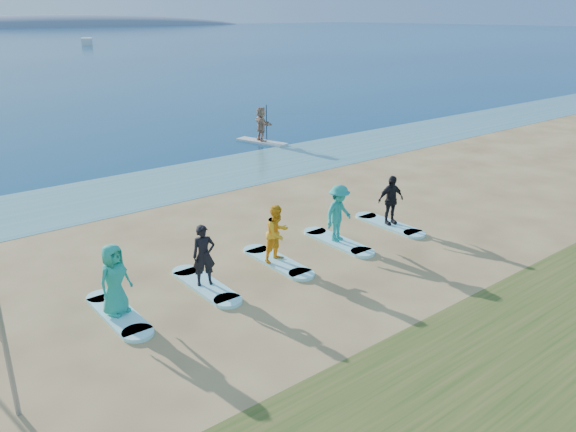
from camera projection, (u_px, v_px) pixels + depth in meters
ground at (335, 274)px, 15.04m from camera, size 600.00×600.00×0.00m
shallow_water at (157, 185)px, 22.73m from camera, size 600.00×600.00×0.00m
island_ridge at (72, 26)px, 290.87m from camera, size 220.00×56.00×18.00m
paddleboard at (262, 142)px, 30.18m from camera, size 1.47×3.08×0.12m
paddleboarder at (261, 124)px, 29.85m from camera, size 0.86×1.76×1.82m
boat_offshore_b at (87, 45)px, 121.82m from camera, size 3.93×5.63×1.47m
surfboard_0 at (118, 314)px, 12.95m from camera, size 0.70×2.20×0.09m
student_0 at (114, 279)px, 12.65m from camera, size 0.96×0.79×1.69m
surfboard_1 at (205, 285)px, 14.32m from camera, size 0.70×2.20×0.09m
student_1 at (204, 255)px, 14.04m from camera, size 0.67×0.55×1.59m
surfboard_2 at (277, 262)px, 15.69m from camera, size 0.70×2.20×0.09m
student_2 at (277, 233)px, 15.40m from camera, size 0.87×0.73×1.63m
surfboard_3 at (338, 242)px, 17.06m from camera, size 0.70×2.20×0.09m
student_3 at (339, 213)px, 16.74m from camera, size 1.24×0.86×1.75m
surfboard_4 at (389, 225)px, 18.42m from camera, size 0.70×2.20×0.09m
student_4 at (391, 200)px, 18.13m from camera, size 1.01×0.59×1.62m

